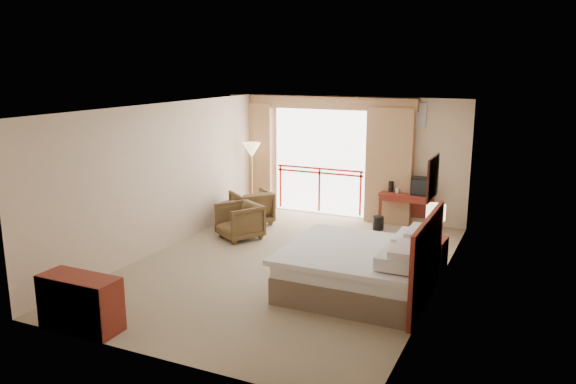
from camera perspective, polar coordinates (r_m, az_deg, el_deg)
The scene contains 29 objects.
floor at distance 9.75m, azimuth 0.00°, elevation -7.42°, with size 7.00×7.00×0.00m, color #8A7A5C.
ceiling at distance 9.17m, azimuth 0.00°, elevation 8.62°, with size 7.00×7.00×0.00m, color white.
wall_back at distance 12.58m, azimuth 6.71°, elevation 3.48°, with size 5.00×5.00×0.00m, color beige.
wall_front at distance 6.47m, azimuth -13.15°, elevation -5.76°, with size 5.00×5.00×0.00m, color beige.
wall_left at distance 10.64m, azimuth -12.32°, elevation 1.56°, with size 7.00×7.00×0.00m, color beige.
wall_right at distance 8.65m, azimuth 15.22°, elevation -1.16°, with size 7.00×7.00×0.00m, color beige.
balcony_door at distance 12.85m, azimuth 3.27°, elevation 3.07°, with size 2.40×2.40×0.00m, color white.
balcony_railing at distance 12.90m, azimuth 3.21°, elevation 1.36°, with size 2.09×0.03×1.02m.
curtain_left at distance 13.41m, azimuth -3.52°, elevation 3.70°, with size 1.00×0.26×2.50m, color #976B45.
curtain_right at distance 12.22m, azimuth 10.27°, elevation 2.61°, with size 1.00×0.26×2.50m, color #976B45.
valance at distance 12.60m, azimuth 3.18°, elevation 9.06°, with size 4.40×0.22×0.28m, color #976B45.
hvac_vent at distance 12.09m, azimuth 12.70°, elevation 7.66°, with size 0.50×0.04×0.50m, color silver.
bed at distance 8.59m, azimuth 7.48°, elevation -7.70°, with size 2.13×2.06×0.97m.
headboard at distance 8.29m, azimuth 13.94°, elevation -6.76°, with size 0.06×2.10×1.30m, color #601710.
framed_art at distance 7.97m, azimuth 14.49°, elevation 1.39°, with size 0.04×0.72×0.60m.
nightstand at distance 9.66m, azimuth 14.49°, elevation -6.24°, with size 0.40×0.48×0.57m, color #601710.
table_lamp at distance 9.50m, azimuth 14.78°, elevation -2.06°, with size 0.31×0.31×0.55m.
phone at distance 9.43m, azimuth 14.13°, elevation -4.61°, with size 0.17×0.13×0.08m, color black.
desk at distance 12.15m, azimuth 12.03°, elevation -0.81°, with size 1.11×0.54×0.73m.
tv at distance 11.97m, azimuth 13.45°, elevation 0.57°, with size 0.40×0.32×0.36m.
coffee_maker at distance 12.13m, azimuth 10.43°, elevation 0.55°, with size 0.11×0.11×0.23m, color black.
cup at distance 12.06m, azimuth 11.05°, elevation 0.14°, with size 0.07×0.07×0.10m, color white.
wastebasket at distance 11.88m, azimuth 9.15°, elevation -3.13°, with size 0.23×0.23×0.28m, color black.
armchair_far at distance 12.25m, azimuth -3.68°, elevation -3.18°, with size 0.78×0.80×0.73m, color #48331A.
armchair_near at distance 11.23m, azimuth -4.91°, elevation -4.70°, with size 0.75×0.77×0.70m, color #48331A.
side_table at distance 11.77m, azimuth -5.74°, elevation -1.97°, with size 0.51×0.51×0.56m.
book at distance 11.72m, azimuth -5.76°, elevation -1.12°, with size 0.16×0.22×0.02m, color white.
floor_lamp at distance 12.84m, azimuth -3.72°, elevation 4.00°, with size 0.42×0.42×1.64m.
dresser at distance 7.87m, azimuth -20.36°, elevation -10.52°, with size 1.08×0.46×0.72m.
Camera 1 is at (3.83, -8.31, 3.38)m, focal length 35.00 mm.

